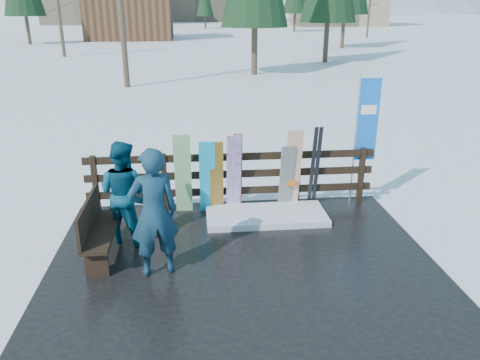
{
  "coord_description": "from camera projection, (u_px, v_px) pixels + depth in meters",
  "views": [
    {
      "loc": [
        -0.69,
        -6.32,
        3.84
      ],
      "look_at": [
        0.04,
        1.0,
        1.1
      ],
      "focal_mm": 35.0,
      "sensor_mm": 36.0,
      "label": 1
    }
  ],
  "objects": [
    {
      "name": "ski_pair_b",
      "position": [
        315.0,
        167.0,
        9.04
      ],
      "size": [
        0.17,
        0.3,
        1.67
      ],
      "color": "black",
      "rests_on": "deck"
    },
    {
      "name": "person_front",
      "position": [
        154.0,
        213.0,
        6.7
      ],
      "size": [
        0.81,
        0.63,
        1.95
      ],
      "primitive_type": "imported",
      "rotation": [
        0.0,
        0.0,
        3.39
      ],
      "color": "#19495A",
      "rests_on": "deck"
    },
    {
      "name": "snowboard_0",
      "position": [
        207.0,
        177.0,
        8.81
      ],
      "size": [
        0.29,
        0.26,
        1.46
      ],
      "primitive_type": "cube",
      "rotation": [
        0.16,
        0.0,
        0.0
      ],
      "color": "#14AEDD",
      "rests_on": "deck"
    },
    {
      "name": "ground",
      "position": [
        244.0,
        268.0,
        7.29
      ],
      "size": [
        700.0,
        700.0,
        0.0
      ],
      "primitive_type": "plane",
      "color": "white",
      "rests_on": "ground"
    },
    {
      "name": "snowboard_5",
      "position": [
        293.0,
        170.0,
        8.94
      ],
      "size": [
        0.3,
        0.32,
        1.64
      ],
      "primitive_type": "cube",
      "rotation": [
        0.18,
        0.0,
        0.0
      ],
      "color": "white",
      "rests_on": "deck"
    },
    {
      "name": "person_back",
      "position": [
        123.0,
        192.0,
        7.72
      ],
      "size": [
        1.05,
        0.96,
        1.75
      ],
      "primitive_type": "imported",
      "rotation": [
        0.0,
        0.0,
        2.7
      ],
      "color": "navy",
      "rests_on": "deck"
    },
    {
      "name": "deck",
      "position": [
        244.0,
        266.0,
        7.28
      ],
      "size": [
        6.0,
        5.0,
        0.08
      ],
      "primitive_type": "cube",
      "color": "black",
      "rests_on": "ground"
    },
    {
      "name": "snow_patch",
      "position": [
        266.0,
        216.0,
        8.79
      ],
      "size": [
        2.24,
        1.0,
        0.12
      ],
      "primitive_type": "cube",
      "color": "white",
      "rests_on": "deck"
    },
    {
      "name": "ski_pair_a",
      "position": [
        238.0,
        173.0,
        8.92
      ],
      "size": [
        0.16,
        0.18,
        1.56
      ],
      "color": "#AA2314",
      "rests_on": "deck"
    },
    {
      "name": "bench",
      "position": [
        97.0,
        227.0,
        7.31
      ],
      "size": [
        0.41,
        1.5,
        0.97
      ],
      "color": "black",
      "rests_on": "deck"
    },
    {
      "name": "snowboard_3",
      "position": [
        234.0,
        174.0,
        8.84
      ],
      "size": [
        0.27,
        0.33,
        1.57
      ],
      "primitive_type": "cube",
      "rotation": [
        0.19,
        0.0,
        0.0
      ],
      "color": "white",
      "rests_on": "deck"
    },
    {
      "name": "rental_flag",
      "position": [
        365.0,
        125.0,
        9.05
      ],
      "size": [
        0.45,
        0.04,
        2.6
      ],
      "color": "silver",
      "rests_on": "deck"
    },
    {
      "name": "snowboard_4",
      "position": [
        286.0,
        178.0,
        8.98
      ],
      "size": [
        0.26,
        0.28,
        1.33
      ],
      "primitive_type": "cube",
      "rotation": [
        0.19,
        0.0,
        0.0
      ],
      "color": "black",
      "rests_on": "deck"
    },
    {
      "name": "snowboard_1",
      "position": [
        183.0,
        174.0,
        8.74
      ],
      "size": [
        0.31,
        0.33,
        1.61
      ],
      "primitive_type": "cube",
      "rotation": [
        0.19,
        0.0,
        0.0
      ],
      "color": "white",
      "rests_on": "deck"
    },
    {
      "name": "fence",
      "position": [
        232.0,
        176.0,
        9.09
      ],
      "size": [
        5.6,
        0.1,
        1.15
      ],
      "color": "black",
      "rests_on": "deck"
    },
    {
      "name": "snowboard_2",
      "position": [
        217.0,
        177.0,
        8.83
      ],
      "size": [
        0.26,
        0.25,
        1.45
      ],
      "primitive_type": "cube",
      "rotation": [
        0.15,
        0.0,
        0.0
      ],
      "color": "gold",
      "rests_on": "deck"
    }
  ]
}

